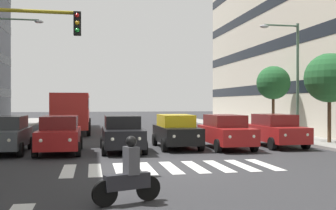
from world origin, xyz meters
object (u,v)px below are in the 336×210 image
at_px(car_2, 176,131).
at_px(street_tree_1, 329,78).
at_px(street_lamp_left, 292,69).
at_px(car_5, 6,134).
at_px(street_tree_2, 273,83).
at_px(car_1, 226,131).
at_px(bus_behind_traffic, 73,109).
at_px(car_4, 60,134).
at_px(motorcycle_with_rider, 129,176).
at_px(car_3, 122,133).
at_px(car_0, 275,130).

xyz_separation_m(car_2, street_tree_1, (-8.64, 0.15, 2.82)).
bearing_deg(street_lamp_left, car_5, 8.55).
bearing_deg(street_tree_1, street_tree_2, -87.28).
bearing_deg(car_2, street_lamp_left, -166.44).
distance_m(car_1, bus_behind_traffic, 15.14).
bearing_deg(car_4, street_tree_1, -176.87).
distance_m(car_5, motorcycle_with_rider, 11.29).
relative_size(street_tree_1, street_tree_2, 1.03).
xyz_separation_m(car_5, street_lamp_left, (-15.60, -2.35, 3.47)).
distance_m(street_lamp_left, street_tree_2, 4.49).
distance_m(car_3, car_5, 5.36).
xyz_separation_m(car_0, car_4, (11.09, 0.63, 0.00)).
height_order(motorcycle_with_rider, street_lamp_left, street_lamp_left).
bearing_deg(car_4, bus_behind_traffic, -90.00).
bearing_deg(car_0, street_tree_1, -177.31).
xyz_separation_m(street_lamp_left, street_tree_2, (-0.93, -4.35, -0.61)).
height_order(car_2, bus_behind_traffic, bus_behind_traffic).
bearing_deg(motorcycle_with_rider, street_lamp_left, -130.78).
bearing_deg(street_tree_2, car_4, 26.66).
bearing_deg(street_tree_2, car_0, 65.08).
height_order(car_3, car_4, same).
distance_m(car_0, car_2, 5.36).
height_order(car_5, street_tree_1, street_tree_1).
bearing_deg(car_5, car_0, -178.92).
xyz_separation_m(car_3, bus_behind_traffic, (2.90, -12.85, 0.97)).
bearing_deg(street_tree_1, car_1, 5.17).
bearing_deg(car_4, motorcycle_with_rider, 103.16).
xyz_separation_m(bus_behind_traffic, motorcycle_with_rider, (-2.30, 22.79, -1.21)).
xyz_separation_m(car_4, street_tree_2, (-14.08, -7.07, 2.86)).
distance_m(car_1, street_lamp_left, 6.57).
bearing_deg(car_0, street_tree_2, -114.92).
height_order(car_2, car_3, same).
bearing_deg(bus_behind_traffic, street_lamp_left, 142.19).
distance_m(car_0, street_lamp_left, 4.54).
distance_m(car_1, street_tree_2, 9.49).
xyz_separation_m(car_1, car_5, (10.62, -0.15, 0.00)).
bearing_deg(car_2, car_5, 3.90).
bearing_deg(street_tree_2, street_tree_1, 92.72).
bearing_deg(motorcycle_with_rider, street_tree_2, -124.83).
relative_size(car_2, street_tree_2, 0.93).
height_order(car_5, bus_behind_traffic, bus_behind_traffic).
relative_size(car_0, car_1, 1.00).
xyz_separation_m(car_0, street_tree_2, (-2.99, -6.44, 2.86)).
height_order(car_1, street_tree_2, street_tree_2).
bearing_deg(street_tree_1, car_3, 3.52).
bearing_deg(car_3, motorcycle_with_rider, 86.56).
xyz_separation_m(car_2, car_4, (5.75, 0.93, 0.00)).
xyz_separation_m(motorcycle_with_rider, street_lamp_left, (-10.85, -12.58, 3.71)).
xyz_separation_m(bus_behind_traffic, street_lamp_left, (-13.16, 10.21, 2.49)).
relative_size(car_4, street_lamp_left, 0.64).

